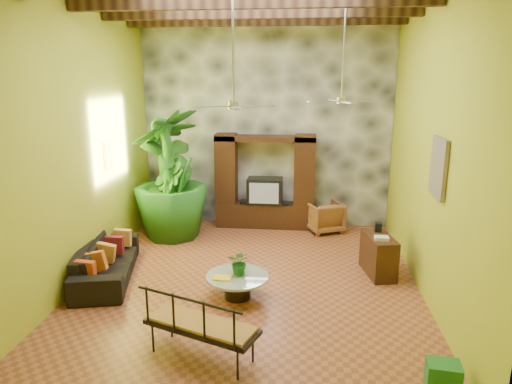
# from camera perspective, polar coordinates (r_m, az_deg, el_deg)

# --- Properties ---
(ground) EXTENTS (7.00, 7.00, 0.00)m
(ground) POSITION_cam_1_polar(r_m,az_deg,el_deg) (8.51, -0.76, -11.04)
(ground) COLOR brown
(ground) RESTS_ON ground
(back_wall) EXTENTS (6.00, 0.02, 5.00)m
(back_wall) POSITION_cam_1_polar(r_m,az_deg,el_deg) (11.23, 1.33, 8.49)
(back_wall) COLOR #A7AF27
(back_wall) RESTS_ON ground
(left_wall) EXTENTS (0.02, 7.00, 5.00)m
(left_wall) POSITION_cam_1_polar(r_m,az_deg,el_deg) (8.66, -21.06, 5.76)
(left_wall) COLOR #A7AF27
(left_wall) RESTS_ON ground
(right_wall) EXTENTS (0.02, 7.00, 5.00)m
(right_wall) POSITION_cam_1_polar(r_m,az_deg,el_deg) (7.99, 21.15, 5.11)
(right_wall) COLOR #A7AF27
(right_wall) RESTS_ON ground
(stone_accent_wall) EXTENTS (5.98, 0.10, 4.98)m
(stone_accent_wall) POSITION_cam_1_polar(r_m,az_deg,el_deg) (11.17, 1.30, 8.46)
(stone_accent_wall) COLOR #37393F
(stone_accent_wall) RESTS_ON ground
(ceiling_beams) EXTENTS (5.95, 5.36, 0.22)m
(ceiling_beams) POSITION_cam_1_polar(r_m,az_deg,el_deg) (7.77, -0.89, 22.71)
(ceiling_beams) COLOR #3D2713
(ceiling_beams) RESTS_ON ceiling
(entertainment_center) EXTENTS (2.40, 0.55, 2.30)m
(entertainment_center) POSITION_cam_1_polar(r_m,az_deg,el_deg) (11.14, 1.13, 0.42)
(entertainment_center) COLOR black
(entertainment_center) RESTS_ON ground
(ceiling_fan_front) EXTENTS (1.28, 1.28, 1.86)m
(ceiling_fan_front) POSITION_cam_1_polar(r_m,az_deg,el_deg) (7.32, -2.82, 12.38)
(ceiling_fan_front) COLOR #A5A5A9
(ceiling_fan_front) RESTS_ON ceiling
(ceiling_fan_back) EXTENTS (1.28, 1.28, 1.86)m
(ceiling_fan_back) POSITION_cam_1_polar(r_m,az_deg,el_deg) (8.86, 10.70, 12.51)
(ceiling_fan_back) COLOR #A5A5A9
(ceiling_fan_back) RESTS_ON ceiling
(wall_art_mask) EXTENTS (0.06, 0.32, 0.55)m
(wall_art_mask) POSITION_cam_1_polar(r_m,az_deg,el_deg) (9.59, -17.97, 4.36)
(wall_art_mask) COLOR yellow
(wall_art_mask) RESTS_ON left_wall
(wall_art_painting) EXTENTS (0.06, 0.70, 0.90)m
(wall_art_painting) POSITION_cam_1_polar(r_m,az_deg,el_deg) (7.45, 21.86, 2.85)
(wall_art_painting) COLOR #274E90
(wall_art_painting) RESTS_ON right_wall
(sofa) EXTENTS (1.40, 2.44, 0.67)m
(sofa) POSITION_cam_1_polar(r_m,az_deg,el_deg) (8.93, -18.20, -8.19)
(sofa) COLOR black
(sofa) RESTS_ON ground
(wicker_armchair) EXTENTS (1.03, 1.04, 0.72)m
(wicker_armchair) POSITION_cam_1_polar(r_m,az_deg,el_deg) (11.08, 8.52, -3.06)
(wicker_armchair) COLOR #985E37
(wicker_armchair) RESTS_ON ground
(tall_plant_a) EXTENTS (1.50, 1.59, 2.50)m
(tall_plant_a) POSITION_cam_1_polar(r_m,az_deg,el_deg) (10.78, -10.64, 1.25)
(tall_plant_a) COLOR #29691B
(tall_plant_a) RESTS_ON ground
(tall_plant_b) EXTENTS (1.07, 1.21, 1.90)m
(tall_plant_b) POSITION_cam_1_polar(r_m,az_deg,el_deg) (10.51, -11.36, -0.82)
(tall_plant_b) COLOR #286A1C
(tall_plant_b) RESTS_ON ground
(tall_plant_c) EXTENTS (2.15, 2.15, 2.97)m
(tall_plant_c) POSITION_cam_1_polar(r_m,az_deg,el_deg) (10.49, -10.65, 2.20)
(tall_plant_c) COLOR #1E5F19
(tall_plant_c) RESTS_ON ground
(coffee_table) EXTENTS (1.06, 1.06, 0.40)m
(coffee_table) POSITION_cam_1_polar(r_m,az_deg,el_deg) (7.83, -2.34, -11.34)
(coffee_table) COLOR black
(coffee_table) RESTS_ON ground
(centerpiece_plant) EXTENTS (0.43, 0.38, 0.43)m
(centerpiece_plant) POSITION_cam_1_polar(r_m,az_deg,el_deg) (7.73, -2.01, -8.78)
(centerpiece_plant) COLOR #185D1D
(centerpiece_plant) RESTS_ON coffee_table
(yellow_tray) EXTENTS (0.30, 0.22, 0.03)m
(yellow_tray) POSITION_cam_1_polar(r_m,az_deg,el_deg) (7.67, -4.25, -10.65)
(yellow_tray) COLOR yellow
(yellow_tray) RESTS_ON coffee_table
(iron_bench) EXTENTS (1.62, 1.08, 0.57)m
(iron_bench) POSITION_cam_1_polar(r_m,az_deg,el_deg) (6.19, -7.02, -16.02)
(iron_bench) COLOR black
(iron_bench) RESTS_ON ground
(side_console) EXTENTS (0.60, 1.02, 0.76)m
(side_console) POSITION_cam_1_polar(r_m,az_deg,el_deg) (8.94, 15.06, -7.63)
(side_console) COLOR #3C2613
(side_console) RESTS_ON ground
(green_bin) EXTENTS (0.42, 0.33, 0.34)m
(green_bin) POSITION_cam_1_polar(r_m,az_deg,el_deg) (6.29, 22.34, -20.48)
(green_bin) COLOR #1B681E
(green_bin) RESTS_ON ground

